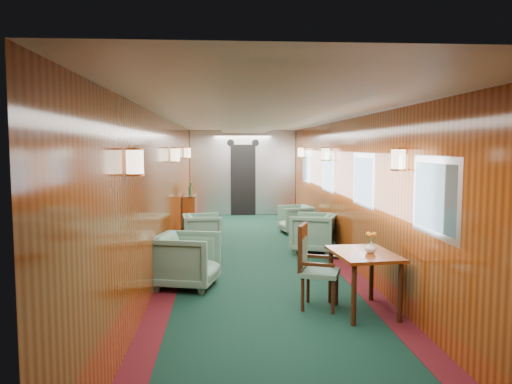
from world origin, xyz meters
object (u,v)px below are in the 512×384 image
(credenza, at_px, (190,212))
(dining_table, at_px, (364,262))
(armchair_left_far, at_px, (202,231))
(armchair_right_near, at_px, (314,233))
(armchair_right_far, at_px, (296,219))
(side_chair, at_px, (312,263))
(armchair_left_near, at_px, (187,260))

(credenza, bearing_deg, dining_table, -68.09)
(armchair_left_far, bearing_deg, dining_table, -159.22)
(armchair_right_near, bearing_deg, armchair_left_far, -81.95)
(armchair_left_far, height_order, armchair_right_far, armchair_left_far)
(credenza, bearing_deg, armchair_right_near, -46.72)
(side_chair, distance_m, armchair_left_near, 1.87)
(dining_table, height_order, armchair_right_far, dining_table)
(side_chair, relative_size, armchair_left_far, 1.40)
(credenza, xyz_separation_m, armchair_left_near, (0.26, -4.75, -0.05))
(dining_table, height_order, armchair_left_far, dining_table)
(armchair_left_near, bearing_deg, credenza, 16.62)
(armchair_right_near, relative_size, armchair_right_far, 1.15)
(dining_table, height_order, armchair_left_near, armchair_left_near)
(dining_table, relative_size, credenza, 0.92)
(armchair_right_far, bearing_deg, armchair_left_far, -62.53)
(armchair_left_far, bearing_deg, credenza, 2.94)
(side_chair, relative_size, armchair_left_near, 1.23)
(side_chair, height_order, armchair_right_near, side_chair)
(dining_table, bearing_deg, armchair_left_near, 145.38)
(side_chair, bearing_deg, armchair_left_far, 131.81)
(dining_table, xyz_separation_m, armchair_left_near, (-2.14, 1.21, -0.22))
(armchair_left_near, relative_size, armchair_right_near, 1.04)
(side_chair, distance_m, armchair_right_near, 3.22)
(side_chair, xyz_separation_m, credenza, (-1.83, 5.74, -0.12))
(credenza, height_order, armchair_right_near, credenza)
(armchair_left_far, bearing_deg, armchair_left_near, 170.79)
(credenza, height_order, armchair_right_far, credenza)
(dining_table, distance_m, armchair_right_far, 5.40)
(armchair_left_near, height_order, armchair_right_near, armchair_left_near)
(armchair_left_far, xyz_separation_m, armchair_right_near, (2.07, -0.49, 0.03))
(armchair_left_near, xyz_separation_m, armchair_left_far, (0.11, 2.66, -0.05))
(side_chair, height_order, armchair_right_far, side_chair)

